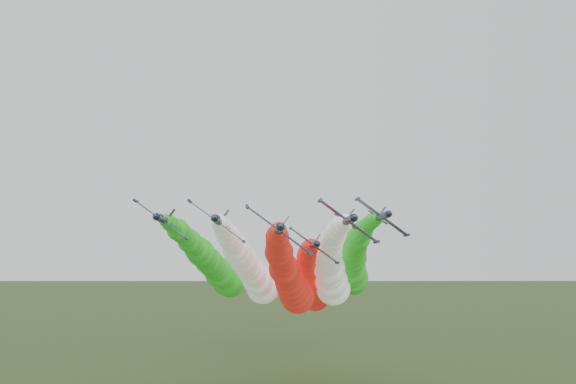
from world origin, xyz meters
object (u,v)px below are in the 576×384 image
at_px(jet_inner_left, 251,271).
at_px(jet_inner_right, 331,273).
at_px(jet_outer_right, 354,265).
at_px(jet_trail, 311,283).
at_px(jet_lead, 291,281).
at_px(jet_outer_left, 215,267).

relative_size(jet_inner_left, jet_inner_right, 1.00).
relative_size(jet_inner_left, jet_outer_right, 1.01).
bearing_deg(jet_trail, jet_inner_right, -79.64).
relative_size(jet_lead, jet_outer_left, 1.01).
height_order(jet_inner_left, jet_trail, jet_inner_left).
xyz_separation_m(jet_outer_left, jet_outer_right, (38.88, 2.06, 0.53)).
xyz_separation_m(jet_inner_left, jet_trail, (17.37, 17.11, -3.95)).
bearing_deg(jet_outer_left, jet_outer_right, 3.04).
height_order(jet_lead, jet_inner_right, jet_inner_right).
relative_size(jet_inner_right, jet_trail, 1.00).
bearing_deg(jet_outer_right, jet_outer_left, -176.96).
height_order(jet_lead, jet_outer_left, jet_outer_left).
distance_m(jet_inner_right, jet_outer_left, 32.42).
bearing_deg(jet_outer_left, jet_trail, 20.29).
height_order(jet_inner_right, jet_trail, jet_inner_right).
relative_size(jet_outer_left, jet_outer_right, 1.00).
bearing_deg(jet_trail, jet_inner_left, -135.44).
relative_size(jet_lead, jet_outer_right, 1.00).
distance_m(jet_outer_right, jet_trail, 14.90).
height_order(jet_lead, jet_outer_right, jet_outer_right).
bearing_deg(jet_outer_left, jet_inner_left, -34.12).
bearing_deg(jet_inner_left, jet_outer_left, 145.88).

